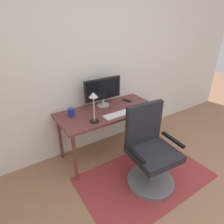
{
  "coord_description": "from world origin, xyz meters",
  "views": [
    {
      "loc": [
        -1.39,
        -0.19,
        1.83
      ],
      "look_at": [
        -0.24,
        1.56,
        0.8
      ],
      "focal_mm": 30.52,
      "sensor_mm": 36.0,
      "label": 1
    }
  ],
  "objects_px": {
    "coffee_cup": "(71,112)",
    "cell_phone": "(127,100)",
    "keyboard": "(119,114)",
    "monitor": "(103,90)",
    "desk_lamp": "(94,101)",
    "office_chair": "(150,155)",
    "computer_mouse": "(135,108)",
    "desk": "(108,115)"
  },
  "relations": [
    {
      "from": "desk",
      "to": "desk_lamp",
      "type": "height_order",
      "value": "desk_lamp"
    },
    {
      "from": "cell_phone",
      "to": "desk_lamp",
      "type": "xyz_separation_m",
      "value": [
        -0.74,
        -0.32,
        0.26
      ]
    },
    {
      "from": "monitor",
      "to": "keyboard",
      "type": "distance_m",
      "value": 0.44
    },
    {
      "from": "computer_mouse",
      "to": "desk_lamp",
      "type": "relative_size",
      "value": 0.27
    },
    {
      "from": "monitor",
      "to": "desk_lamp",
      "type": "height_order",
      "value": "monitor"
    },
    {
      "from": "monitor",
      "to": "coffee_cup",
      "type": "relative_size",
      "value": 5.31
    },
    {
      "from": "desk",
      "to": "keyboard",
      "type": "xyz_separation_m",
      "value": [
        0.04,
        -0.2,
        0.08
      ]
    },
    {
      "from": "computer_mouse",
      "to": "desk",
      "type": "bearing_deg",
      "value": 152.03
    },
    {
      "from": "desk",
      "to": "cell_phone",
      "type": "distance_m",
      "value": 0.45
    },
    {
      "from": "coffee_cup",
      "to": "cell_phone",
      "type": "xyz_separation_m",
      "value": [
        0.91,
        0.02,
        -0.05
      ]
    },
    {
      "from": "monitor",
      "to": "coffee_cup",
      "type": "height_order",
      "value": "monitor"
    },
    {
      "from": "keyboard",
      "to": "cell_phone",
      "type": "distance_m",
      "value": 0.5
    },
    {
      "from": "coffee_cup",
      "to": "cell_phone",
      "type": "bearing_deg",
      "value": 1.31
    },
    {
      "from": "computer_mouse",
      "to": "desk_lamp",
      "type": "bearing_deg",
      "value": -178.43
    },
    {
      "from": "keyboard",
      "to": "computer_mouse",
      "type": "xyz_separation_m",
      "value": [
        0.28,
        0.02,
        0.01
      ]
    },
    {
      "from": "coffee_cup",
      "to": "cell_phone",
      "type": "height_order",
      "value": "coffee_cup"
    },
    {
      "from": "desk",
      "to": "keyboard",
      "type": "bearing_deg",
      "value": -77.61
    },
    {
      "from": "computer_mouse",
      "to": "desk_lamp",
      "type": "height_order",
      "value": "desk_lamp"
    },
    {
      "from": "keyboard",
      "to": "desk_lamp",
      "type": "bearing_deg",
      "value": 178.85
    },
    {
      "from": "computer_mouse",
      "to": "coffee_cup",
      "type": "bearing_deg",
      "value": 161.11
    },
    {
      "from": "desk",
      "to": "coffee_cup",
      "type": "height_order",
      "value": "coffee_cup"
    },
    {
      "from": "desk",
      "to": "office_chair",
      "type": "xyz_separation_m",
      "value": [
        0.11,
        -0.75,
        -0.24
      ]
    },
    {
      "from": "desk",
      "to": "computer_mouse",
      "type": "bearing_deg",
      "value": -27.97
    },
    {
      "from": "monitor",
      "to": "coffee_cup",
      "type": "bearing_deg",
      "value": -172.45
    },
    {
      "from": "monitor",
      "to": "cell_phone",
      "type": "bearing_deg",
      "value": -6.86
    },
    {
      "from": "keyboard",
      "to": "coffee_cup",
      "type": "relative_size",
      "value": 4.06
    },
    {
      "from": "keyboard",
      "to": "desk",
      "type": "bearing_deg",
      "value": 102.39
    },
    {
      "from": "desk",
      "to": "monitor",
      "type": "bearing_deg",
      "value": 81.75
    },
    {
      "from": "monitor",
      "to": "office_chair",
      "type": "xyz_separation_m",
      "value": [
        0.08,
        -0.92,
        -0.55
      ]
    },
    {
      "from": "office_chair",
      "to": "desk_lamp",
      "type": "bearing_deg",
      "value": 132.89
    },
    {
      "from": "monitor",
      "to": "office_chair",
      "type": "height_order",
      "value": "monitor"
    },
    {
      "from": "monitor",
      "to": "keyboard",
      "type": "height_order",
      "value": "monitor"
    },
    {
      "from": "desk_lamp",
      "to": "office_chair",
      "type": "distance_m",
      "value": 0.91
    },
    {
      "from": "desk_lamp",
      "to": "office_chair",
      "type": "relative_size",
      "value": 0.39
    },
    {
      "from": "computer_mouse",
      "to": "office_chair",
      "type": "bearing_deg",
      "value": -110.61
    },
    {
      "from": "computer_mouse",
      "to": "office_chair",
      "type": "distance_m",
      "value": 0.7
    },
    {
      "from": "desk",
      "to": "office_chair",
      "type": "bearing_deg",
      "value": -81.7
    },
    {
      "from": "cell_phone",
      "to": "coffee_cup",
      "type": "bearing_deg",
      "value": 170.19
    },
    {
      "from": "cell_phone",
      "to": "office_chair",
      "type": "xyz_separation_m",
      "value": [
        -0.31,
        -0.88,
        -0.32
      ]
    },
    {
      "from": "cell_phone",
      "to": "desk_lamp",
      "type": "relative_size",
      "value": 0.37
    },
    {
      "from": "computer_mouse",
      "to": "keyboard",
      "type": "bearing_deg",
      "value": -174.97
    },
    {
      "from": "desk",
      "to": "coffee_cup",
      "type": "distance_m",
      "value": 0.52
    }
  ]
}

